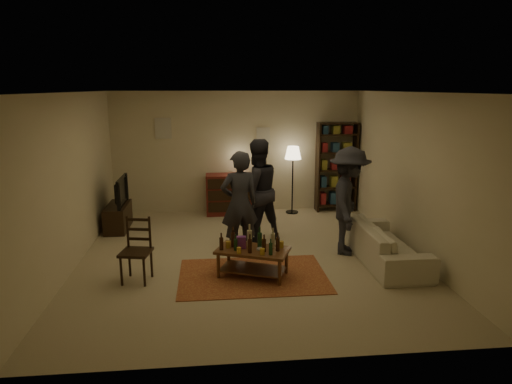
{
  "coord_description": "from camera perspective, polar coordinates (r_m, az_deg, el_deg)",
  "views": [
    {
      "loc": [
        -0.6,
        -7.17,
        2.77
      ],
      "look_at": [
        0.14,
        0.1,
        1.09
      ],
      "focal_mm": 32.0,
      "sensor_mm": 36.0,
      "label": 1
    }
  ],
  "objects": [
    {
      "name": "dining_chair",
      "position": [
        6.9,
        -14.66,
        -6.69
      ],
      "size": [
        0.49,
        0.49,
        0.96
      ],
      "rotation": [
        0.0,
        0.0,
        -0.19
      ],
      "color": "black",
      "rests_on": "ground"
    },
    {
      "name": "coffee_table",
      "position": [
        6.84,
        -0.43,
        -7.47
      ],
      "size": [
        1.19,
        0.93,
        0.77
      ],
      "rotation": [
        0.0,
        0.0,
        -0.39
      ],
      "color": "brown",
      "rests_on": "ground"
    },
    {
      "name": "room_shell",
      "position": [
        10.2,
        -6.14,
        7.48
      ],
      "size": [
        6.0,
        6.0,
        6.0
      ],
      "color": "beige",
      "rests_on": "ground"
    },
    {
      "name": "bookshelf",
      "position": [
        10.5,
        9.99,
        3.22
      ],
      "size": [
        0.9,
        0.34,
        2.02
      ],
      "color": "black",
      "rests_on": "ground"
    },
    {
      "name": "dresser",
      "position": [
        10.16,
        -3.39,
        -0.14
      ],
      "size": [
        1.0,
        0.5,
        1.36
      ],
      "color": "maroon",
      "rests_on": "ground"
    },
    {
      "name": "tv_stand",
      "position": [
        9.47,
        -16.89,
        -2.23
      ],
      "size": [
        0.4,
        1.0,
        1.06
      ],
      "color": "black",
      "rests_on": "ground"
    },
    {
      "name": "floor",
      "position": [
        7.71,
        -0.99,
        -8.12
      ],
      "size": [
        6.0,
        6.0,
        0.0
      ],
      "primitive_type": "plane",
      "color": "#C6B793",
      "rests_on": "ground"
    },
    {
      "name": "sofa",
      "position": [
        7.73,
        15.82,
        -6.18
      ],
      "size": [
        0.81,
        2.08,
        0.61
      ],
      "primitive_type": "imported",
      "rotation": [
        0.0,
        0.0,
        1.57
      ],
      "color": "beige",
      "rests_on": "ground"
    },
    {
      "name": "person_right",
      "position": [
        8.33,
        0.08,
        0.22
      ],
      "size": [
        1.11,
        1.0,
        1.88
      ],
      "primitive_type": "imported",
      "rotation": [
        0.0,
        0.0,
        3.52
      ],
      "color": "#25242C",
      "rests_on": "ground"
    },
    {
      "name": "person_left",
      "position": [
        7.6,
        -2.09,
        -1.44
      ],
      "size": [
        0.72,
        0.55,
        1.77
      ],
      "primitive_type": "imported",
      "rotation": [
        0.0,
        0.0,
        3.36
      ],
      "color": "#2A2B33",
      "rests_on": "ground"
    },
    {
      "name": "rug",
      "position": [
        6.98,
        -0.4,
        -10.41
      ],
      "size": [
        2.2,
        1.5,
        0.01
      ],
      "primitive_type": "cube",
      "color": "maroon",
      "rests_on": "ground"
    },
    {
      "name": "floor_lamp",
      "position": [
        10.1,
        4.64,
        4.35
      ],
      "size": [
        0.36,
        0.36,
        1.51
      ],
      "color": "black",
      "rests_on": "ground"
    },
    {
      "name": "person_by_sofa",
      "position": [
        7.8,
        11.5,
        -1.12
      ],
      "size": [
        1.03,
        1.34,
        1.82
      ],
      "primitive_type": "imported",
      "rotation": [
        0.0,
        0.0,
        1.23
      ],
      "color": "#282830",
      "rests_on": "ground"
    }
  ]
}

